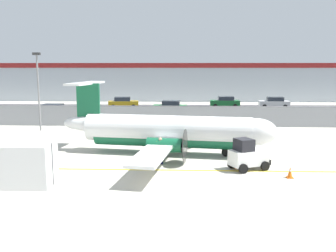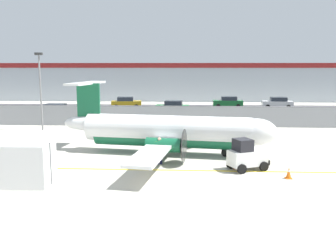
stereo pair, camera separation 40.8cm
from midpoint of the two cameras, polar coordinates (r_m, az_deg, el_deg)
ground_plane at (r=22.20m, az=-1.97°, el=-6.72°), size 140.00×140.00×0.01m
perimeter_fence at (r=37.65m, az=-0.19°, el=1.62°), size 98.00×0.10×2.10m
parking_lot_strip at (r=49.19m, az=0.39°, el=2.17°), size 98.00×17.00×0.12m
background_building at (r=67.35m, az=0.92°, el=6.80°), size 91.00×8.10×6.50m
commuter_airplane at (r=25.81m, az=0.05°, el=-0.81°), size 15.06×16.06×4.92m
baggage_tug at (r=22.53m, az=11.56°, el=-4.42°), size 2.58×2.12×1.88m
ground_crew_worker at (r=23.30m, az=-1.67°, el=-3.54°), size 0.53×0.45×1.70m
cargo_container at (r=20.55m, az=-20.95°, el=-5.48°), size 2.46×2.07×2.20m
traffic_cone_near_left at (r=22.80m, az=10.05°, el=-5.62°), size 0.36×0.36×0.64m
traffic_cone_near_right at (r=21.61m, az=17.58°, el=-6.75°), size 0.36×0.36×0.64m
parked_car_0 at (r=45.31m, az=-17.26°, el=2.21°), size 4.27×2.14×1.58m
parked_car_1 at (r=53.33m, az=-7.05°, el=3.55°), size 4.37×2.38×1.58m
parked_car_2 at (r=47.36m, az=0.10°, el=2.91°), size 4.31×2.23×1.58m
parked_car_3 at (r=54.51m, az=8.46°, el=3.64°), size 4.22×2.04×1.58m
parked_car_4 at (r=55.00m, az=15.68°, el=3.45°), size 4.31×2.24×1.58m
apron_light_pole at (r=37.05m, az=-19.47°, el=5.92°), size 0.70×0.30×7.27m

